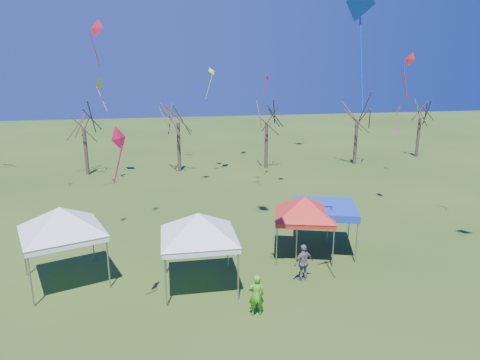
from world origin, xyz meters
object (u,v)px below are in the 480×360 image
(tree_2, at_px, (177,104))
(tent_white_west, at_px, (60,213))
(tree_5, at_px, (422,104))
(tree_3, at_px, (267,105))
(person_grey, at_px, (303,263))
(tent_blue, at_px, (326,209))
(person_green, at_px, (256,295))
(tree_4, at_px, (358,104))
(tree_1, at_px, (82,111))
(tent_white_mid, at_px, (198,218))
(tent_red, at_px, (305,201))

(tree_2, relative_size, tent_white_west, 1.83)
(tree_2, distance_m, tree_5, 26.15)
(tree_3, relative_size, person_grey, 4.45)
(tent_blue, bearing_deg, person_grey, -126.07)
(tent_blue, bearing_deg, tent_white_west, -175.11)
(tent_blue, relative_size, person_green, 2.32)
(tent_white_west, height_order, person_grey, tent_white_west)
(tree_5, height_order, person_green, tree_5)
(tree_4, bearing_deg, tree_1, 178.58)
(tree_2, xyz_separation_m, tree_5, (26.09, 1.69, -0.56))
(tree_2, bearing_deg, tree_1, 178.15)
(tent_white_west, bearing_deg, tent_white_mid, -14.89)
(tent_white_mid, xyz_separation_m, person_green, (1.96, -2.78, -2.37))
(person_green, bearing_deg, tree_3, -103.98)
(tree_4, distance_m, tree_5, 8.62)
(tree_2, xyz_separation_m, tent_white_west, (-6.41, -20.88, -2.92))
(person_green, bearing_deg, tree_2, -85.10)
(tree_1, bearing_deg, tree_3, -2.06)
(tent_red, height_order, tent_blue, tent_red)
(tent_white_west, bearing_deg, tree_1, 95.36)
(tree_1, height_order, tree_2, tree_2)
(tree_5, distance_m, person_green, 36.78)
(tree_4, relative_size, tree_5, 1.06)
(tree_3, distance_m, tree_5, 17.81)
(tree_2, bearing_deg, person_green, -86.56)
(tree_3, xyz_separation_m, tree_5, (17.69, 2.02, -0.35))
(tent_white_mid, distance_m, tent_blue, 7.58)
(tree_1, xyz_separation_m, tent_blue, (14.98, -20.04, -3.49))
(tent_blue, distance_m, person_green, 7.59)
(tent_red, xyz_separation_m, person_green, (-3.74, -5.08, -2.11))
(tent_red, bearing_deg, tent_white_west, -176.48)
(tree_1, relative_size, tree_4, 0.96)
(tent_white_west, relative_size, person_grey, 2.51)
(tree_5, bearing_deg, tree_3, -173.48)
(tent_red, relative_size, tent_blue, 1.00)
(tent_red, bearing_deg, tree_3, 81.01)
(tree_3, height_order, person_green, tree_3)
(tree_1, distance_m, tent_red, 24.74)
(tent_white_west, xyz_separation_m, tent_white_mid, (5.97, -1.59, -0.12))
(tree_2, distance_m, tent_red, 21.10)
(person_grey, height_order, person_green, person_grey)
(tent_white_west, bearing_deg, tent_blue, 4.89)
(tree_3, height_order, tent_white_mid, tree_3)
(tree_1, height_order, tree_5, tree_1)
(tree_5, height_order, person_grey, tree_5)
(tent_white_west, height_order, person_green, tent_white_west)
(tree_5, bearing_deg, tree_2, -176.30)
(tent_white_west, height_order, tent_blue, tent_white_west)
(tent_white_west, bearing_deg, tree_4, 40.35)
(tree_1, distance_m, tent_blue, 25.26)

